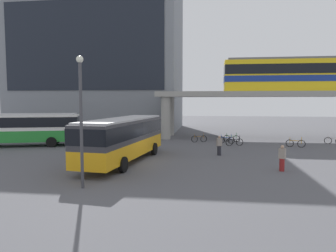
# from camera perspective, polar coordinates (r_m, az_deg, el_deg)

# --- Properties ---
(ground_plane) EXTENTS (120.00, 120.00, 0.00)m
(ground_plane) POSITION_cam_1_polar(r_m,az_deg,el_deg) (32.67, -1.73, -3.25)
(ground_plane) COLOR #515156
(station_building) EXTENTS (25.23, 14.17, 21.99)m
(station_building) POSITION_cam_1_polar(r_m,az_deg,el_deg) (51.93, -12.31, 11.75)
(station_building) COLOR slate
(station_building) RESTS_ON ground_plane
(elevated_platform) EXTENTS (31.70, 5.56, 5.56)m
(elevated_platform) POSITION_cam_1_polar(r_m,az_deg,el_deg) (39.16, 21.85, 4.69)
(elevated_platform) COLOR #9E9B93
(elevated_platform) RESTS_ON ground_plane
(train) EXTENTS (18.43, 2.96, 3.84)m
(train) POSITION_cam_1_polar(r_m,az_deg,el_deg) (39.62, 23.83, 8.65)
(train) COLOR yellow
(train) RESTS_ON elevated_platform
(bus_main) EXTENTS (3.91, 11.27, 3.22)m
(bus_main) POSITION_cam_1_polar(r_m,az_deg,el_deg) (22.89, -8.13, -1.67)
(bus_main) COLOR orange
(bus_main) RESTS_ON ground_plane
(bus_secondary) EXTENTS (11.30, 5.71, 3.22)m
(bus_secondary) POSITION_cam_1_polar(r_m,az_deg,el_deg) (33.91, -25.36, -0.03)
(bus_secondary) COLOR #268C33
(bus_secondary) RESTS_ON ground_plane
(bicycle_silver) EXTENTS (1.69, 0.70, 1.04)m
(bicycle_silver) POSITION_cam_1_polar(r_m,az_deg,el_deg) (36.48, 28.06, -2.40)
(bicycle_silver) COLOR black
(bicycle_silver) RESTS_ON ground_plane
(bicycle_brown) EXTENTS (1.70, 0.69, 1.04)m
(bicycle_brown) POSITION_cam_1_polar(r_m,az_deg,el_deg) (34.07, 5.72, -2.34)
(bicycle_brown) COLOR black
(bicycle_brown) RESTS_ON ground_plane
(bicycle_green) EXTENTS (1.79, 0.25, 1.04)m
(bicycle_green) POSITION_cam_1_polar(r_m,az_deg,el_deg) (34.95, 11.53, -2.23)
(bicycle_green) COLOR black
(bicycle_green) RESTS_ON ground_plane
(bicycle_blue) EXTENTS (1.74, 0.53, 1.04)m
(bicycle_blue) POSITION_cam_1_polar(r_m,az_deg,el_deg) (33.45, 10.62, -2.52)
(bicycle_blue) COLOR black
(bicycle_blue) RESTS_ON ground_plane
(bicycle_orange) EXTENTS (1.73, 0.59, 1.04)m
(bicycle_orange) POSITION_cam_1_polar(r_m,az_deg,el_deg) (32.69, 22.31, -2.96)
(bicycle_orange) COLOR black
(bicycle_orange) RESTS_ON ground_plane
(bicycle_black) EXTENTS (1.77, 0.42, 1.04)m
(bicycle_black) POSITION_cam_1_polar(r_m,az_deg,el_deg) (31.96, 12.07, -2.88)
(bicycle_black) COLOR black
(bicycle_black) RESTS_ON ground_plane
(pedestrian_waiting_near_stop) EXTENTS (0.46, 0.38, 1.62)m
(pedestrian_waiting_near_stop) POSITION_cam_1_polar(r_m,az_deg,el_deg) (26.00, 9.35, -3.67)
(pedestrian_waiting_near_stop) COLOR #26262D
(pedestrian_waiting_near_stop) RESTS_ON ground_plane
(pedestrian_at_kerb) EXTENTS (0.48, 0.44, 1.67)m
(pedestrian_at_kerb) POSITION_cam_1_polar(r_m,az_deg,el_deg) (21.25, 20.15, -5.68)
(pedestrian_at_kerb) COLOR maroon
(pedestrian_at_kerb) RESTS_ON ground_plane
(pedestrian_near_building) EXTENTS (0.48, 0.42, 1.79)m
(pedestrian_near_building) POSITION_cam_1_polar(r_m,az_deg,el_deg) (35.09, -10.33, -1.38)
(pedestrian_near_building) COLOR #26262D
(pedestrian_near_building) RESTS_ON ground_plane
(lamp_post) EXTENTS (0.36, 0.36, 6.73)m
(lamp_post) POSITION_cam_1_polar(r_m,az_deg,el_deg) (16.36, -15.64, 2.56)
(lamp_post) COLOR #3F3F44
(lamp_post) RESTS_ON ground_plane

